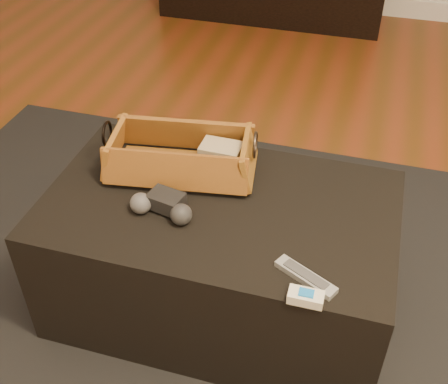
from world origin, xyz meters
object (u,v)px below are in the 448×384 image
(wicker_basket, at_px, (181,157))
(silver_remote, at_px, (306,277))
(ottoman, at_px, (220,255))
(game_controller, at_px, (163,206))
(tv_remote, at_px, (173,166))
(cream_gadget, at_px, (306,297))

(wicker_basket, bearing_deg, silver_remote, -37.13)
(ottoman, xyz_separation_m, wicker_basket, (-0.15, 0.11, 0.26))
(wicker_basket, xyz_separation_m, game_controller, (0.02, -0.20, -0.02))
(tv_remote, bearing_deg, game_controller, -92.87)
(ottoman, relative_size, silver_remote, 6.08)
(wicker_basket, relative_size, silver_remote, 2.86)
(game_controller, relative_size, cream_gadget, 2.25)
(ottoman, height_order, silver_remote, silver_remote)
(cream_gadget, bearing_deg, wicker_basket, 138.37)
(game_controller, bearing_deg, silver_remote, -17.10)
(silver_remote, bearing_deg, tv_remote, 145.73)
(ottoman, xyz_separation_m, silver_remote, (0.28, -0.22, 0.22))
(tv_remote, xyz_separation_m, wicker_basket, (0.02, 0.02, 0.02))
(silver_remote, xyz_separation_m, cream_gadget, (0.01, -0.07, 0.01))
(tv_remote, relative_size, game_controller, 1.24)
(wicker_basket, relative_size, game_controller, 2.50)
(ottoman, bearing_deg, wicker_basket, 143.36)
(ottoman, height_order, game_controller, game_controller)
(silver_remote, bearing_deg, game_controller, 162.90)
(ottoman, distance_m, wicker_basket, 0.32)
(tv_remote, bearing_deg, cream_gadget, -53.62)
(game_controller, height_order, silver_remote, game_controller)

